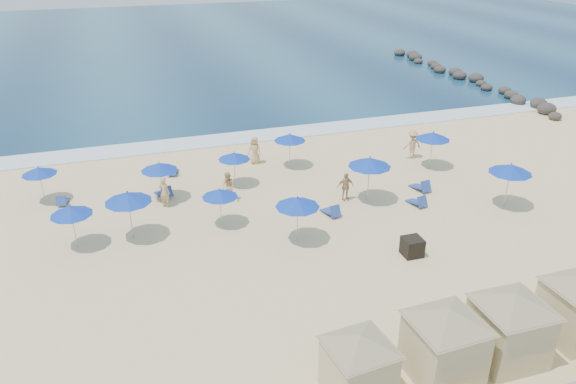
# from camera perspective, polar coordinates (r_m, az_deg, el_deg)

# --- Properties ---
(ground) EXTENTS (160.00, 160.00, 0.00)m
(ground) POSITION_cam_1_polar(r_m,az_deg,el_deg) (27.15, 5.15, -4.85)
(ground) COLOR beige
(ground) RESTS_ON ground
(ocean) EXTENTS (160.00, 80.00, 0.06)m
(ocean) POSITION_cam_1_polar(r_m,az_deg,el_deg) (78.24, -11.30, 14.77)
(ocean) COLOR #0E2D4D
(ocean) RESTS_ON ground
(surf_line) EXTENTS (160.00, 2.50, 0.08)m
(surf_line) POSITION_cam_1_polar(r_m,az_deg,el_deg) (40.52, -3.46, 5.67)
(surf_line) COLOR white
(surf_line) RESTS_ON ground
(rock_jetty) EXTENTS (2.56, 26.66, 0.96)m
(rock_jetty) POSITION_cam_1_polar(r_m,az_deg,el_deg) (58.79, 17.56, 11.08)
(rock_jetty) COLOR #2B2523
(rock_jetty) RESTS_ON ground
(trash_bin) EXTENTS (0.88, 0.88, 0.86)m
(trash_bin) POSITION_cam_1_polar(r_m,az_deg,el_deg) (26.24, 12.51, -5.45)
(trash_bin) COLOR black
(trash_bin) RESTS_ON ground
(cabana_0) EXTENTS (4.09, 4.09, 2.58)m
(cabana_0) POSITION_cam_1_polar(r_m,az_deg,el_deg) (18.30, 7.24, -16.32)
(cabana_0) COLOR #CEBA8D
(cabana_0) RESTS_ON ground
(cabana_1) EXTENTS (4.65, 4.65, 2.92)m
(cabana_1) POSITION_cam_1_polar(r_m,az_deg,el_deg) (19.37, 15.73, -13.74)
(cabana_1) COLOR #CEBA8D
(cabana_1) RESTS_ON ground
(cabana_2) EXTENTS (4.69, 4.69, 2.94)m
(cabana_2) POSITION_cam_1_polar(r_m,az_deg,el_deg) (20.74, 21.78, -11.80)
(cabana_2) COLOR #CEBA8D
(cabana_2) RESTS_ON ground
(umbrella_0) EXTENTS (1.84, 1.84, 2.09)m
(umbrella_0) POSITION_cam_1_polar(r_m,az_deg,el_deg) (32.82, -23.98, 1.98)
(umbrella_0) COLOR #A5A8AD
(umbrella_0) RESTS_ON ground
(umbrella_1) EXTENTS (1.93, 1.93, 2.19)m
(umbrella_1) POSITION_cam_1_polar(r_m,az_deg,el_deg) (27.41, -21.19, -1.79)
(umbrella_1) COLOR #A5A8AD
(umbrella_1) RESTS_ON ground
(umbrella_2) EXTENTS (1.99, 1.99, 2.26)m
(umbrella_2) POSITION_cam_1_polar(r_m,az_deg,el_deg) (30.93, -12.96, 2.52)
(umbrella_2) COLOR #A5A8AD
(umbrella_2) RESTS_ON ground
(umbrella_3) EXTENTS (2.22, 2.22, 2.53)m
(umbrella_3) POSITION_cam_1_polar(r_m,az_deg,el_deg) (27.21, -15.96, -0.51)
(umbrella_3) COLOR #A5A8AD
(umbrella_3) RESTS_ON ground
(umbrella_4) EXTENTS (1.85, 1.85, 2.11)m
(umbrella_4) POSITION_cam_1_polar(r_m,az_deg,el_deg) (32.10, -5.49, 3.66)
(umbrella_4) COLOR #A5A8AD
(umbrella_4) RESTS_ON ground
(umbrella_5) EXTENTS (1.79, 1.79, 2.04)m
(umbrella_5) POSITION_cam_1_polar(r_m,az_deg,el_deg) (27.73, -6.94, -0.13)
(umbrella_5) COLOR #A5A8AD
(umbrella_5) RESTS_ON ground
(umbrella_6) EXTENTS (2.10, 2.10, 2.39)m
(umbrella_6) POSITION_cam_1_polar(r_m,az_deg,el_deg) (25.95, 0.97, -1.05)
(umbrella_6) COLOR #A5A8AD
(umbrella_6) RESTS_ON ground
(umbrella_7) EXTENTS (1.97, 1.97, 2.24)m
(umbrella_7) POSITION_cam_1_polar(r_m,az_deg,el_deg) (34.56, 0.18, 5.57)
(umbrella_7) COLOR #A5A8AD
(umbrella_7) RESTS_ON ground
(umbrella_8) EXTENTS (2.32, 2.32, 2.64)m
(umbrella_8) POSITION_cam_1_polar(r_m,az_deg,el_deg) (30.19, 8.30, 3.02)
(umbrella_8) COLOR #A5A8AD
(umbrella_8) RESTS_ON ground
(umbrella_9) EXTENTS (2.10, 2.10, 2.39)m
(umbrella_9) POSITION_cam_1_polar(r_m,az_deg,el_deg) (35.55, 14.52, 5.54)
(umbrella_9) COLOR #A5A8AD
(umbrella_9) RESTS_ON ground
(umbrella_10) EXTENTS (2.24, 2.24, 2.55)m
(umbrella_10) POSITION_cam_1_polar(r_m,az_deg,el_deg) (31.48, 21.69, 2.22)
(umbrella_10) COLOR #A5A8AD
(umbrella_10) RESTS_ON ground
(beach_chair_0) EXTENTS (0.67, 1.21, 0.63)m
(beach_chair_0) POSITION_cam_1_polar(r_m,az_deg,el_deg) (32.66, -21.94, -0.84)
(beach_chair_0) COLOR #284196
(beach_chair_0) RESTS_ON ground
(beach_chair_1) EXTENTS (1.00, 1.45, 0.73)m
(beach_chair_1) POSITION_cam_1_polar(r_m,az_deg,el_deg) (31.90, -12.43, -0.06)
(beach_chair_1) COLOR #284196
(beach_chair_1) RESTS_ON ground
(beach_chair_2) EXTENTS (0.86, 1.32, 0.67)m
(beach_chair_2) POSITION_cam_1_polar(r_m,az_deg,el_deg) (34.72, -11.66, 2.10)
(beach_chair_2) COLOR #284196
(beach_chair_2) RESTS_ON ground
(beach_chair_3) EXTENTS (0.78, 1.36, 0.70)m
(beach_chair_3) POSITION_cam_1_polar(r_m,az_deg,el_deg) (29.23, 4.46, -1.96)
(beach_chair_3) COLOR #284196
(beach_chair_3) RESTS_ON ground
(beach_chair_4) EXTENTS (0.76, 1.32, 0.68)m
(beach_chair_4) POSITION_cam_1_polar(r_m,az_deg,el_deg) (30.97, 13.08, -0.96)
(beach_chair_4) COLOR #284196
(beach_chair_4) RESTS_ON ground
(beach_chair_5) EXTENTS (0.79, 1.42, 0.74)m
(beach_chair_5) POSITION_cam_1_polar(r_m,az_deg,el_deg) (32.77, 13.42, 0.54)
(beach_chair_5) COLOR #284196
(beach_chair_5) RESTS_ON ground
(beachgoer_0) EXTENTS (0.73, 0.72, 1.70)m
(beachgoer_0) POSITION_cam_1_polar(r_m,az_deg,el_deg) (30.51, -12.44, -0.03)
(beachgoer_0) COLOR tan
(beachgoer_0) RESTS_ON ground
(beachgoer_1) EXTENTS (0.87, 0.97, 1.65)m
(beachgoer_1) POSITION_cam_1_polar(r_m,az_deg,el_deg) (30.65, -6.11, 0.52)
(beachgoer_1) COLOR tan
(beachgoer_1) RESTS_ON ground
(beachgoer_2) EXTENTS (0.95, 0.40, 1.61)m
(beachgoer_2) POSITION_cam_1_polar(r_m,az_deg,el_deg) (30.74, 5.85, 0.57)
(beachgoer_2) COLOR tan
(beachgoer_2) RESTS_ON ground
(beachgoer_3) EXTENTS (1.22, 0.70, 1.88)m
(beachgoer_3) POSITION_cam_1_polar(r_m,az_deg,el_deg) (37.17, 12.50, 4.75)
(beachgoer_3) COLOR tan
(beachgoer_3) RESTS_ON ground
(beachgoer_4) EXTENTS (1.01, 0.97, 1.75)m
(beachgoer_4) POSITION_cam_1_polar(r_m,az_deg,el_deg) (35.55, -3.39, 4.26)
(beachgoer_4) COLOR tan
(beachgoer_4) RESTS_ON ground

